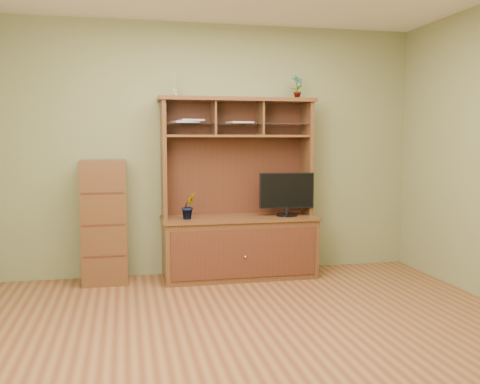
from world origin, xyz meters
name	(u,v)px	position (x,y,z in m)	size (l,w,h in m)	color
room	(260,155)	(0.00, 0.00, 1.35)	(4.54, 4.04, 2.74)	brown
media_hutch	(239,228)	(0.21, 1.73, 0.52)	(1.66, 0.61, 1.90)	#412112
monitor	(287,193)	(0.72, 1.65, 0.89)	(0.58, 0.22, 0.46)	black
orchid_plant	(189,206)	(-0.33, 1.65, 0.79)	(0.15, 0.12, 0.27)	#2B521C
top_plant	(297,87)	(0.87, 1.80, 2.03)	(0.14, 0.09, 0.26)	#2E6824
reed_diffuser	(174,87)	(-0.45, 1.80, 2.00)	(0.05, 0.05, 0.25)	silver
magazines	(205,122)	(-0.13, 1.80, 1.65)	(0.88, 0.26, 0.04)	#AFAFB4
side_cabinet	(104,222)	(-1.18, 1.78, 0.63)	(0.45, 0.41, 1.26)	#412112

